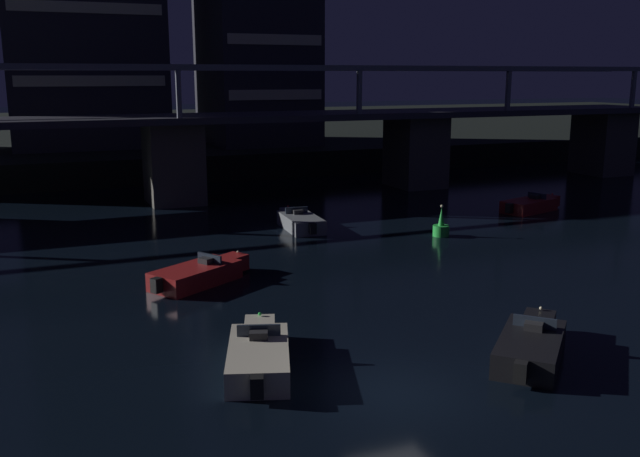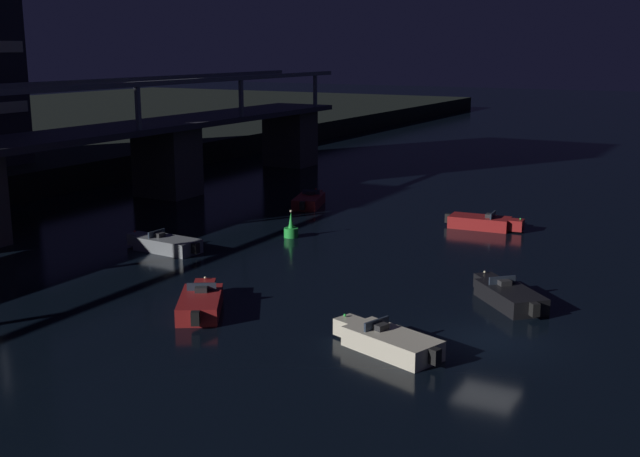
% 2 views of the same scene
% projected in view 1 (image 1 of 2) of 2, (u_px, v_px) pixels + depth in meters
% --- Properties ---
extents(ground_plane, '(400.00, 400.00, 0.00)m').
position_uv_depth(ground_plane, '(399.00, 394.00, 19.49)').
color(ground_plane, black).
extents(far_riverbank, '(240.00, 80.00, 2.20)m').
position_uv_depth(far_riverbank, '(105.00, 134.00, 91.97)').
color(far_riverbank, black).
rests_on(far_riverbank, ground).
extents(river_bridge, '(82.68, 6.40, 9.38)m').
position_uv_depth(river_bridge, '(173.00, 145.00, 47.98)').
color(river_bridge, '#4C4944').
rests_on(river_bridge, ground).
extents(tower_central, '(9.47, 11.92, 24.51)m').
position_uv_depth(tower_central, '(255.00, 15.00, 66.24)').
color(tower_central, '#282833').
rests_on(tower_central, far_riverbank).
extents(speedboat_near_left, '(4.42, 4.35, 1.16)m').
position_uv_depth(speedboat_near_left, '(531.00, 346.00, 21.88)').
color(speedboat_near_left, black).
rests_on(speedboat_near_left, ground).
extents(speedboat_near_center, '(5.15, 2.89, 1.16)m').
position_uv_depth(speedboat_near_center, '(531.00, 205.00, 45.55)').
color(speedboat_near_center, maroon).
rests_on(speedboat_near_center, ground).
extents(speedboat_mid_left, '(2.03, 5.22, 1.16)m').
position_uv_depth(speedboat_mid_left, '(300.00, 222.00, 40.39)').
color(speedboat_mid_left, gray).
rests_on(speedboat_mid_left, ground).
extents(speedboat_mid_center, '(2.95, 5.14, 1.16)m').
position_uv_depth(speedboat_mid_center, '(259.00, 355.00, 21.12)').
color(speedboat_mid_center, beige).
rests_on(speedboat_mid_center, ground).
extents(speedboat_mid_right, '(4.82, 3.72, 1.16)m').
position_uv_depth(speedboat_mid_right, '(200.00, 274.00, 29.77)').
color(speedboat_mid_right, maroon).
rests_on(speedboat_mid_right, ground).
extents(channel_buoy, '(0.90, 0.90, 1.76)m').
position_uv_depth(channel_buoy, '(441.00, 228.00, 38.52)').
color(channel_buoy, green).
rests_on(channel_buoy, ground).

